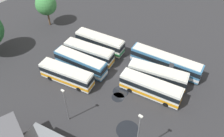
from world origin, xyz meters
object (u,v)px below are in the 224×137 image
Objects in this scene: bus_row0_slot0 at (166,62)px; bus_row0_slot1 at (157,75)px; lamp_post_mid_lot at (66,104)px; tree_west_edge at (46,5)px; bus_row1_slot3 at (67,75)px; bus_row0_slot2 at (150,88)px; bus_row1_slot2 at (80,63)px; bus_row1_slot1 at (89,52)px; bus_row1_slot0 at (100,42)px; lamp_post_near_entrance at (138,134)px.

bus_row0_slot0 is 4.29m from bus_row0_slot1.
lamp_post_mid_lot is 30.94m from tree_west_edge.
bus_row1_slot3 is 22.39m from tree_west_edge.
bus_row0_slot2 is 1.39× the size of tree_west_edge.
bus_row1_slot2 is 1.57× the size of lamp_post_mid_lot.
bus_row1_slot1 and bus_row1_slot3 have the same top height.
bus_row1_slot1 is 3.62m from bus_row1_slot2.
bus_row0_slot0 is 1.28× the size of bus_row0_slot2.
bus_row1_slot0 and bus_row1_slot1 have the same top height.
bus_row0_slot1 is at bearing 176.96° from tree_west_edge.
bus_row0_slot0 and bus_row1_slot2 have the same top height.
bus_row1_slot2 is at bearing 9.71° from bus_row0_slot2.
bus_row0_slot2 is at bearing 170.76° from tree_west_edge.
bus_row1_slot3 is at bearing -44.03° from lamp_post_mid_lot.
bus_row1_slot3 is (13.64, 14.60, -0.00)m from bus_row0_slot0.
bus_row0_slot0 is at bearing -84.37° from bus_row0_slot1.
lamp_post_mid_lot reaches higher than bus_row0_slot0.
lamp_post_mid_lot is (-6.66, 10.37, 2.23)m from bus_row1_slot2.
tree_west_edge is at bearing -9.24° from bus_row0_slot2.
bus_row0_slot1 is 15.26m from bus_row1_slot1.
bus_row0_slot1 is 0.99× the size of bus_row1_slot2.
lamp_post_mid_lot is (-7.41, 13.91, 2.23)m from bus_row1_slot1.
bus_row0_slot1 is at bearing -156.56° from bus_row1_slot2.
bus_row1_slot0 and bus_row1_slot3 have the same top height.
bus_row1_slot3 is at bearing 46.95° from bus_row0_slot0.
bus_row1_slot3 is at bearing 36.30° from bus_row0_slot1.
bus_row0_slot1 is 1.24× the size of lamp_post_near_entrance.
bus_row1_slot2 is at bearing 99.03° from bus_row1_slot0.
bus_row1_slot2 is at bearing 102.02° from bus_row1_slot1.
lamp_post_mid_lot is at bearing 122.69° from bus_row1_slot2.
bus_row0_slot2 is 15.44m from lamp_post_mid_lot.
bus_row0_slot1 is 0.99× the size of bus_row1_slot0.
tree_west_edge reaches higher than bus_row1_slot2.
lamp_post_mid_lot is (7.62, 16.56, 2.23)m from bus_row0_slot1.
tree_west_edge is at bearing -24.01° from lamp_post_near_entrance.
bus_row1_slot0 is at bearing -18.07° from bus_row0_slot2.
bus_row1_slot2 is (-0.75, 3.54, 0.00)m from bus_row1_slot1.
bus_row0_slot0 is 1.33× the size of bus_row1_slot3.
lamp_post_near_entrance reaches higher than bus_row0_slot0.
bus_row0_slot2 and bus_row1_slot2 have the same top height.
tree_west_edge is (37.08, -16.52, 0.63)m from lamp_post_near_entrance.
lamp_post_near_entrance is 40.60m from tree_west_edge.
lamp_post_near_entrance is at bearing 155.44° from bus_row1_slot2.
lamp_post_near_entrance is (-20.06, 16.38, 3.21)m from bus_row1_slot0.
lamp_post_near_entrance is (-4.00, 11.14, 3.21)m from bus_row0_slot2.
bus_row0_slot2 is 1.00× the size of bus_row1_slot2.
bus_row0_slot1 is 1.04× the size of bus_row1_slot3.
bus_row0_slot1 is 0.99× the size of bus_row0_slot2.
lamp_post_near_entrance is at bearing 140.77° from bus_row1_slot0.
bus_row0_slot2 is at bearing -122.34° from lamp_post_mid_lot.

